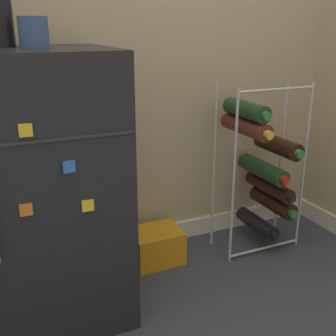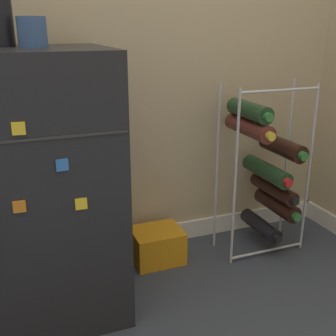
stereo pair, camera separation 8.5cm
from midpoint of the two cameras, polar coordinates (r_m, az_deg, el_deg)
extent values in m
plane|color=#333842|center=(1.60, 3.27, -20.80)|extent=(14.00, 14.00, 0.00)
cube|color=silver|center=(2.04, -3.74, -9.70)|extent=(7.05, 0.01, 0.09)
cube|color=black|center=(1.53, -14.75, -2.63)|extent=(0.49, 0.49, 0.95)
cube|color=#2D2D2D|center=(1.22, -14.24, 3.91)|extent=(0.48, 0.00, 0.01)
cube|color=yellow|center=(1.20, -17.69, 5.11)|extent=(0.04, 0.01, 0.04)
cube|color=orange|center=(1.27, -17.69, -5.02)|extent=(0.04, 0.01, 0.04)
cube|color=blue|center=(1.24, -12.27, 0.40)|extent=(0.04, 0.01, 0.04)
cube|color=yellow|center=(1.30, -9.85, -4.82)|extent=(0.04, 0.01, 0.04)
cylinder|color=#B2B2B7|center=(1.80, 10.42, -1.79)|extent=(0.01, 0.01, 0.78)
cylinder|color=#B2B2B7|center=(2.02, 19.69, -0.34)|extent=(0.01, 0.01, 0.78)
cylinder|color=#B2B2B7|center=(1.94, 7.89, -0.19)|extent=(0.01, 0.01, 0.78)
cylinder|color=#B2B2B7|center=(2.14, 16.85, 1.01)|extent=(0.01, 0.01, 0.78)
cylinder|color=#B2B2B7|center=(2.06, 14.42, -10.81)|extent=(0.38, 0.01, 0.01)
cylinder|color=#B2B2B7|center=(1.82, 16.33, 10.06)|extent=(0.38, 0.01, 0.01)
cylinder|color=black|center=(2.08, 13.56, -7.59)|extent=(0.07, 0.26, 0.07)
cylinder|color=black|center=(1.98, 15.84, -9.20)|extent=(0.03, 0.02, 0.03)
cylinder|color=black|center=(2.09, 15.67, -4.79)|extent=(0.08, 0.27, 0.08)
cylinder|color=#2D7033|center=(1.98, 18.17, -6.32)|extent=(0.04, 0.02, 0.04)
cylinder|color=black|center=(2.04, 15.24, -2.72)|extent=(0.07, 0.30, 0.07)
cylinder|color=black|center=(1.93, 18.01, -4.32)|extent=(0.03, 0.02, 0.03)
cylinder|color=#19381E|center=(1.98, 14.40, -0.42)|extent=(0.08, 0.30, 0.08)
cylinder|color=red|center=(1.86, 17.21, -1.93)|extent=(0.04, 0.02, 0.04)
cylinder|color=black|center=(2.00, 16.44, 2.69)|extent=(0.08, 0.27, 0.08)
cylinder|color=#2D7033|center=(1.89, 19.08, 1.52)|extent=(0.04, 0.02, 0.04)
cylinder|color=#56231E|center=(1.87, 12.22, 5.36)|extent=(0.08, 0.30, 0.08)
cylinder|color=gold|center=(1.74, 15.08, 4.15)|extent=(0.04, 0.02, 0.04)
cylinder|color=#19381E|center=(1.85, 12.26, 7.59)|extent=(0.08, 0.26, 0.08)
cylinder|color=#2D7033|center=(1.73, 14.83, 6.67)|extent=(0.04, 0.02, 0.04)
cube|color=orange|center=(1.93, -0.22, -10.44)|extent=(0.22, 0.18, 0.15)
cylinder|color=#335184|center=(1.45, -16.26, 17.29)|extent=(0.09, 0.09, 0.09)
cylinder|color=black|center=(1.50, -20.20, 18.96)|extent=(0.08, 0.08, 0.20)
camera|label=1|loc=(0.04, -88.55, 0.49)|focal=45.00mm
camera|label=2|loc=(0.04, 91.45, -0.49)|focal=45.00mm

